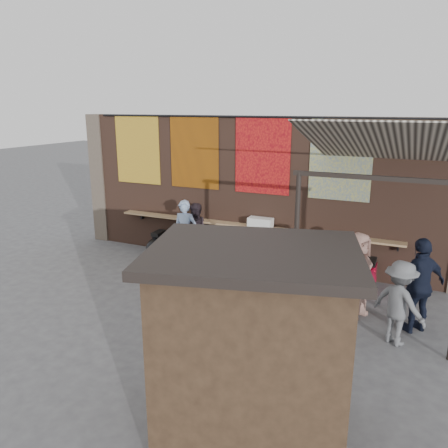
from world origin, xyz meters
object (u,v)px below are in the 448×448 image
at_px(scooter_stool_1, 175,245).
at_px(scooter_stool_10, 369,275).
at_px(shopper_grey, 399,303).
at_px(shopper_tan, 356,274).
at_px(scooter_stool_6, 272,260).
at_px(diner_right, 198,233).
at_px(shopper_navy, 420,285).
at_px(shelf_box, 260,222).
at_px(scooter_stool_0, 158,244).
at_px(market_stall, 252,349).
at_px(scooter_stool_8, 320,268).
at_px(scooter_stool_4, 233,253).
at_px(scooter_stool_7, 297,262).
at_px(scooter_stool_3, 213,249).
at_px(scooter_stool_2, 193,247).
at_px(scooter_stool_9, 343,270).
at_px(scooter_stool_5, 254,255).
at_px(diner_left, 185,233).

distance_m(scooter_stool_1, scooter_stool_10, 5.37).
distance_m(shopper_grey, shopper_tan, 1.23).
bearing_deg(scooter_stool_6, shopper_tan, -33.34).
relative_size(diner_right, shopper_navy, 0.90).
distance_m(shelf_box, shopper_tan, 3.34).
bearing_deg(shelf_box, scooter_stool_0, -173.84).
bearing_deg(scooter_stool_1, market_stall, -51.15).
distance_m(scooter_stool_8, diner_right, 3.44).
height_order(scooter_stool_4, scooter_stool_7, scooter_stool_7).
height_order(scooter_stool_3, shopper_grey, shopper_grey).
distance_m(scooter_stool_2, scooter_stool_8, 3.61).
height_order(scooter_stool_8, shopper_grey, shopper_grey).
relative_size(scooter_stool_0, scooter_stool_9, 0.94).
relative_size(scooter_stool_7, shopper_grey, 0.55).
relative_size(scooter_stool_4, market_stall, 0.34).
height_order(scooter_stool_0, scooter_stool_5, scooter_stool_5).
relative_size(scooter_stool_3, scooter_stool_8, 1.23).
height_order(shelf_box, scooter_stool_9, shelf_box).
distance_m(shelf_box, scooter_stool_10, 3.04).
relative_size(scooter_stool_6, shopper_navy, 0.41).
bearing_deg(scooter_stool_10, scooter_stool_8, -179.74).
bearing_deg(scooter_stool_3, scooter_stool_8, -1.04).
relative_size(scooter_stool_5, shopper_grey, 0.56).
bearing_deg(market_stall, scooter_stool_3, 105.68).
height_order(scooter_stool_2, scooter_stool_5, scooter_stool_5).
relative_size(diner_right, market_stall, 0.68).
distance_m(scooter_stool_6, scooter_stool_7, 0.64).
relative_size(scooter_stool_5, shopper_tan, 0.50).
bearing_deg(scooter_stool_3, scooter_stool_4, -3.37).
xyz_separation_m(shelf_box, scooter_stool_7, (1.12, -0.32, -0.83)).
distance_m(diner_right, market_stall, 6.68).
height_order(scooter_stool_6, scooter_stool_9, scooter_stool_9).
height_order(scooter_stool_5, scooter_stool_6, scooter_stool_5).
relative_size(scooter_stool_2, shopper_grey, 0.51).
height_order(diner_left, shopper_grey, diner_left).
xyz_separation_m(scooter_stool_4, scooter_stool_5, (0.61, 0.04, 0.02)).
distance_m(shelf_box, shopper_grey, 4.56).
height_order(scooter_stool_0, scooter_stool_6, scooter_stool_6).
bearing_deg(scooter_stool_7, scooter_stool_6, -177.44).
distance_m(scooter_stool_2, shopper_grey, 6.07).
bearing_deg(scooter_stool_1, shopper_grey, -21.17).
bearing_deg(scooter_stool_8, diner_right, -179.32).
distance_m(scooter_stool_0, shopper_tan, 6.03).
relative_size(scooter_stool_1, scooter_stool_5, 0.90).
xyz_separation_m(scooter_stool_2, scooter_stool_9, (4.17, -0.07, -0.01)).
height_order(scooter_stool_0, scooter_stool_9, scooter_stool_9).
height_order(scooter_stool_1, scooter_stool_5, scooter_stool_5).
bearing_deg(scooter_stool_9, scooter_stool_6, -179.70).
height_order(diner_right, market_stall, market_stall).
relative_size(scooter_stool_9, diner_right, 0.47).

